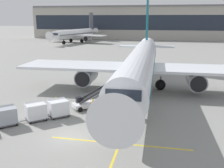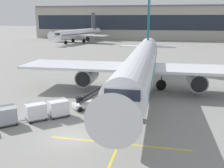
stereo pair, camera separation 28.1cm
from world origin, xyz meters
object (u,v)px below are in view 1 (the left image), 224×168
at_px(baggage_cart_second, 36,111).
at_px(baggage_cart_third, 6,115).
at_px(parked_airplane, 140,64).
at_px(ground_crew_by_loader, 93,106).
at_px(safety_cone_engine_keepout, 91,94).
at_px(ground_crew_by_carts, 57,104).
at_px(distant_airplane, 75,34).
at_px(baggage_cart_lead, 58,108).
at_px(belt_loader, 90,101).

height_order(baggage_cart_second, baggage_cart_third, same).
bearing_deg(parked_airplane, ground_crew_by_loader, -109.95).
height_order(parked_airplane, baggage_cart_second, parked_airplane).
distance_m(baggage_cart_third, safety_cone_engine_keepout, 12.53).
bearing_deg(safety_cone_engine_keepout, ground_crew_by_loader, -72.89).
xyz_separation_m(baggage_cart_second, baggage_cart_third, (-2.25, -1.81, 0.00)).
distance_m(baggage_cart_second, ground_crew_by_carts, 2.88).
bearing_deg(distant_airplane, safety_cone_engine_keepout, -69.33).
distance_m(baggage_cart_lead, baggage_cart_second, 2.33).
relative_size(baggage_cart_lead, safety_cone_engine_keepout, 3.78).
bearing_deg(distant_airplane, ground_crew_by_loader, -69.62).
distance_m(belt_loader, distant_airplane, 85.25).
xyz_separation_m(parked_airplane, baggage_cart_lead, (-7.44, -12.16, -2.87)).
xyz_separation_m(baggage_cart_second, distant_airplane, (-25.16, 84.69, 2.63)).
distance_m(belt_loader, baggage_cart_second, 6.43).
bearing_deg(baggage_cart_lead, baggage_cart_third, -141.70).
relative_size(baggage_cart_second, distant_airplane, 0.07).
relative_size(baggage_cart_second, ground_crew_by_carts, 1.46).
bearing_deg(distant_airplane, baggage_cart_lead, -72.03).
bearing_deg(belt_loader, baggage_cart_third, -135.13).
xyz_separation_m(baggage_cart_lead, safety_cone_engine_keepout, (1.37, 8.02, -0.67)).
xyz_separation_m(belt_loader, ground_crew_by_carts, (-3.20, -2.11, 0.14)).
distance_m(baggage_cart_lead, distant_airplane, 87.57).
bearing_deg(safety_cone_engine_keepout, baggage_cart_lead, -99.71).
height_order(baggage_cart_second, distant_airplane, distant_airplane).
bearing_deg(baggage_cart_second, parked_airplane, 55.67).
xyz_separation_m(parked_airplane, ground_crew_by_carts, (-8.15, -10.94, -2.87)).
bearing_deg(safety_cone_engine_keepout, belt_loader, -76.61).
height_order(belt_loader, distant_airplane, distant_airplane).
relative_size(baggage_cart_second, baggage_cart_third, 1.00).
distance_m(ground_crew_by_carts, safety_cone_engine_keepout, 7.15).
bearing_deg(baggage_cart_third, ground_crew_by_loader, 30.50).
bearing_deg(ground_crew_by_loader, baggage_cart_second, -153.49).
distance_m(ground_crew_by_carts, distant_airplane, 86.20).
height_order(ground_crew_by_loader, distant_airplane, distant_airplane).
distance_m(parked_airplane, baggage_cart_second, 16.70).
height_order(ground_crew_by_loader, ground_crew_by_carts, same).
bearing_deg(baggage_cart_third, safety_cone_engine_keepout, 64.08).
xyz_separation_m(belt_loader, baggage_cart_lead, (-2.49, -3.32, 0.14)).
height_order(baggage_cart_second, ground_crew_by_carts, baggage_cart_second).
relative_size(ground_crew_by_loader, distant_airplane, 0.05).
bearing_deg(baggage_cart_second, distant_airplane, 106.55).
bearing_deg(baggage_cart_second, ground_crew_by_loader, 26.51).
height_order(baggage_cart_lead, baggage_cart_third, same).
relative_size(parked_airplane, distant_airplane, 1.24).
relative_size(baggage_cart_lead, ground_crew_by_loader, 1.46).
distance_m(belt_loader, ground_crew_by_carts, 3.83).
bearing_deg(baggage_cart_lead, parked_airplane, 58.55).
bearing_deg(baggage_cart_second, belt_loader, 47.62).
relative_size(parked_airplane, baggage_cart_second, 17.58).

